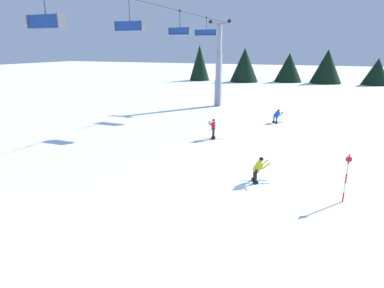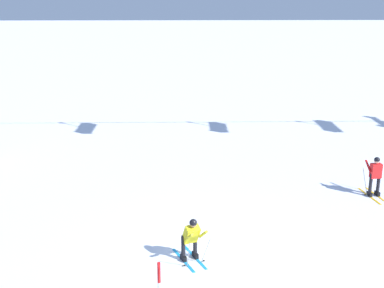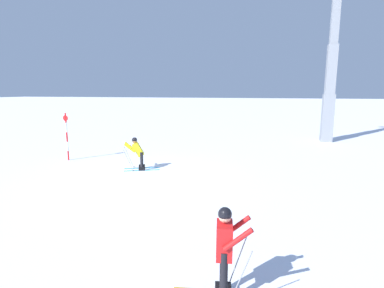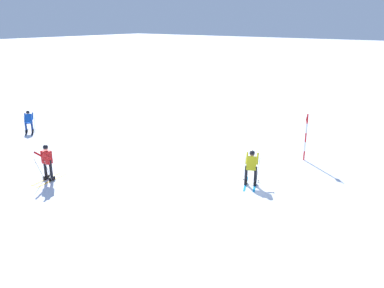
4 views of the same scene
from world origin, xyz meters
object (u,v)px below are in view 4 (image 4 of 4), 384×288
object	(u,v)px
trail_marker_pole	(306,136)
skier_distant_uphill	(29,120)
skier_carving_main	(251,165)
skier_distant_downhill	(47,160)

from	to	relation	value
trail_marker_pole	skier_distant_uphill	world-z (taller)	trail_marker_pole
skier_distant_uphill	skier_carving_main	bearing A→B (deg)	-175.90
trail_marker_pole	skier_distant_uphill	size ratio (longest dim) A/B	1.44
skier_carving_main	trail_marker_pole	distance (m)	4.31
skier_carving_main	skier_distant_uphill	bearing A→B (deg)	4.10
trail_marker_pole	skier_carving_main	bearing A→B (deg)	79.50
skier_carving_main	skier_distant_uphill	xyz separation A→B (m)	(15.19, 1.09, -0.08)
skier_carving_main	skier_distant_downhill	size ratio (longest dim) A/B	0.92
skier_carving_main	trail_marker_pole	size ratio (longest dim) A/B	0.69
skier_distant_uphill	skier_distant_downhill	world-z (taller)	skier_distant_downhill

